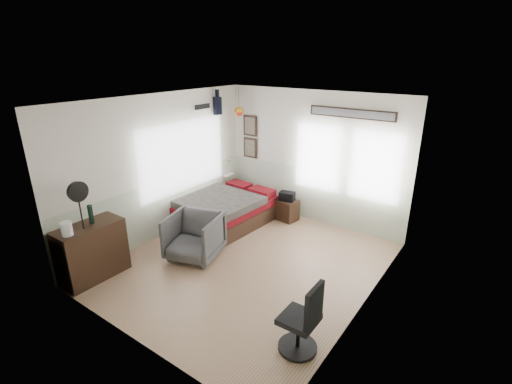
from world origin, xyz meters
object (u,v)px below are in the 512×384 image
(bed, at_px, (226,210))
(armchair, at_px, (194,236))
(dresser, at_px, (92,251))
(task_chair, at_px, (303,324))
(nightstand, at_px, (287,210))

(bed, relative_size, armchair, 2.35)
(dresser, distance_m, task_chair, 3.49)
(nightstand, distance_m, task_chair, 3.76)
(dresser, distance_m, nightstand, 3.89)
(bed, xyz_separation_m, dresser, (-0.44, -2.72, 0.15))
(nightstand, height_order, task_chair, task_chair)
(armchair, distance_m, task_chair, 2.73)
(dresser, distance_m, armchair, 1.62)
(bed, distance_m, task_chair, 3.74)
(dresser, height_order, nightstand, dresser)
(bed, bearing_deg, dresser, -95.38)
(task_chair, bearing_deg, nightstand, 123.37)
(dresser, relative_size, nightstand, 2.27)
(dresser, bearing_deg, task_chair, 8.37)
(bed, height_order, armchair, armchair)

